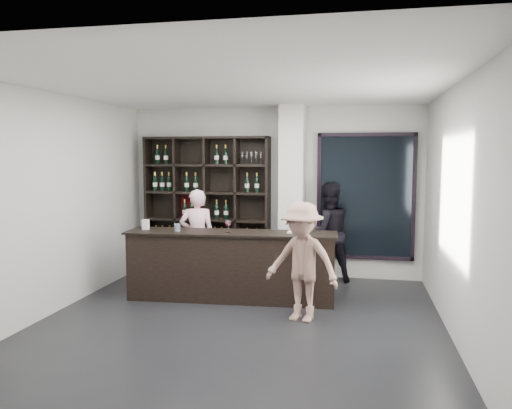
% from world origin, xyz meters
% --- Properties ---
extents(floor, '(5.00, 5.50, 0.01)m').
position_xyz_m(floor, '(0.00, 0.00, -0.01)').
color(floor, black).
rests_on(floor, ground).
extents(wine_shelf, '(2.20, 0.35, 2.40)m').
position_xyz_m(wine_shelf, '(-1.15, 2.57, 1.20)').
color(wine_shelf, black).
rests_on(wine_shelf, floor).
extents(structural_column, '(0.40, 0.40, 2.90)m').
position_xyz_m(structural_column, '(0.35, 2.47, 1.45)').
color(structural_column, silver).
rests_on(structural_column, floor).
extents(glass_panel, '(1.60, 0.08, 2.10)m').
position_xyz_m(glass_panel, '(1.55, 2.69, 1.40)').
color(glass_panel, black).
rests_on(glass_panel, floor).
extents(tasting_counter, '(3.02, 0.63, 0.99)m').
position_xyz_m(tasting_counter, '(-0.35, 1.10, 0.50)').
color(tasting_counter, black).
rests_on(tasting_counter, floor).
extents(taster_pink, '(0.64, 0.50, 1.54)m').
position_xyz_m(taster_pink, '(-1.10, 1.85, 0.77)').
color(taster_pink, '#FEC3CC').
rests_on(taster_pink, floor).
extents(taster_black, '(0.98, 0.89, 1.64)m').
position_xyz_m(taster_black, '(0.95, 2.40, 0.82)').
color(taster_black, black).
rests_on(taster_black, floor).
extents(customer, '(1.10, 0.84, 1.50)m').
position_xyz_m(customer, '(0.75, 0.40, 0.75)').
color(customer, '#9D7364').
rests_on(customer, floor).
extents(wine_glass, '(0.11, 0.11, 0.20)m').
position_xyz_m(wine_glass, '(-0.37, 1.02, 1.09)').
color(wine_glass, white).
rests_on(wine_glass, tasting_counter).
extents(spit_cup, '(0.09, 0.09, 0.11)m').
position_xyz_m(spit_cup, '(-1.11, 0.98, 1.05)').
color(spit_cup, '#A1B4C4').
rests_on(spit_cup, tasting_counter).
extents(napkin_stack, '(0.14, 0.14, 0.02)m').
position_xyz_m(napkin_stack, '(0.53, 1.17, 1.00)').
color(napkin_stack, white).
rests_on(napkin_stack, tasting_counter).
extents(card_stand, '(0.10, 0.05, 0.15)m').
position_xyz_m(card_stand, '(-1.63, 1.06, 1.07)').
color(card_stand, white).
rests_on(card_stand, tasting_counter).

